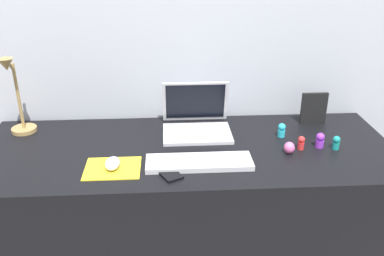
{
  "coord_description": "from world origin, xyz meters",
  "views": [
    {
      "loc": [
        -0.08,
        -1.56,
        1.54
      ],
      "look_at": [
        0.02,
        0.0,
        0.83
      ],
      "focal_mm": 39.38,
      "sensor_mm": 36.0,
      "label": 1
    }
  ],
  "objects_px": {
    "toy_figurine_pink": "(289,148)",
    "mouse": "(112,163)",
    "toy_figurine_cyan": "(282,130)",
    "picture_frame": "(314,108)",
    "keyboard": "(199,162)",
    "toy_figurine_red": "(301,143)",
    "toy_figurine_purple": "(320,140)",
    "toy_figurine_teal": "(336,142)",
    "laptop": "(196,119)",
    "desk_lamp": "(16,98)",
    "cell_phone": "(168,172)"
  },
  "relations": [
    {
      "from": "laptop",
      "to": "toy_figurine_cyan",
      "type": "relative_size",
      "value": 4.83
    },
    {
      "from": "keyboard",
      "to": "toy_figurine_purple",
      "type": "relative_size",
      "value": 6.4
    },
    {
      "from": "mouse",
      "to": "toy_figurine_teal",
      "type": "xyz_separation_m",
      "value": [
        0.9,
        0.11,
        0.01
      ]
    },
    {
      "from": "picture_frame",
      "to": "toy_figurine_pink",
      "type": "height_order",
      "value": "picture_frame"
    },
    {
      "from": "laptop",
      "to": "toy_figurine_teal",
      "type": "height_order",
      "value": "laptop"
    },
    {
      "from": "keyboard",
      "to": "toy_figurine_pink",
      "type": "xyz_separation_m",
      "value": [
        0.37,
        0.07,
        0.01
      ]
    },
    {
      "from": "toy_figurine_cyan",
      "to": "toy_figurine_pink",
      "type": "distance_m",
      "value": 0.16
    },
    {
      "from": "toy_figurine_purple",
      "to": "toy_figurine_teal",
      "type": "height_order",
      "value": "toy_figurine_purple"
    },
    {
      "from": "laptop",
      "to": "toy_figurine_purple",
      "type": "relative_size",
      "value": 4.68
    },
    {
      "from": "keyboard",
      "to": "toy_figurine_cyan",
      "type": "height_order",
      "value": "toy_figurine_cyan"
    },
    {
      "from": "laptop",
      "to": "keyboard",
      "type": "relative_size",
      "value": 0.73
    },
    {
      "from": "laptop",
      "to": "toy_figurine_cyan",
      "type": "height_order",
      "value": "laptop"
    },
    {
      "from": "toy_figurine_teal",
      "to": "toy_figurine_purple",
      "type": "bearing_deg",
      "value": 161.65
    },
    {
      "from": "picture_frame",
      "to": "toy_figurine_cyan",
      "type": "xyz_separation_m",
      "value": [
        -0.18,
        -0.14,
        -0.04
      ]
    },
    {
      "from": "desk_lamp",
      "to": "toy_figurine_pink",
      "type": "distance_m",
      "value": 1.17
    },
    {
      "from": "cell_phone",
      "to": "keyboard",
      "type": "bearing_deg",
      "value": -1.45
    },
    {
      "from": "desk_lamp",
      "to": "toy_figurine_red",
      "type": "relative_size",
      "value": 6.25
    },
    {
      "from": "toy_figurine_red",
      "to": "toy_figurine_pink",
      "type": "distance_m",
      "value": 0.07
    },
    {
      "from": "desk_lamp",
      "to": "picture_frame",
      "type": "xyz_separation_m",
      "value": [
        1.33,
        0.04,
        -0.1
      ]
    },
    {
      "from": "toy_figurine_red",
      "to": "keyboard",
      "type": "bearing_deg",
      "value": -166.33
    },
    {
      "from": "toy_figurine_teal",
      "to": "toy_figurine_pink",
      "type": "relative_size",
      "value": 1.18
    },
    {
      "from": "desk_lamp",
      "to": "keyboard",
      "type": "bearing_deg",
      "value": -23.04
    },
    {
      "from": "toy_figurine_red",
      "to": "laptop",
      "type": "bearing_deg",
      "value": 152.42
    },
    {
      "from": "mouse",
      "to": "toy_figurine_red",
      "type": "xyz_separation_m",
      "value": [
        0.76,
        0.11,
        0.01
      ]
    },
    {
      "from": "toy_figurine_cyan",
      "to": "desk_lamp",
      "type": "bearing_deg",
      "value": 175.21
    },
    {
      "from": "laptop",
      "to": "toy_figurine_pink",
      "type": "distance_m",
      "value": 0.44
    },
    {
      "from": "desk_lamp",
      "to": "toy_figurine_teal",
      "type": "xyz_separation_m",
      "value": [
        1.34,
        -0.23,
        -0.14
      ]
    },
    {
      "from": "keyboard",
      "to": "toy_figurine_cyan",
      "type": "distance_m",
      "value": 0.44
    },
    {
      "from": "toy_figurine_red",
      "to": "toy_figurine_pink",
      "type": "bearing_deg",
      "value": -151.0
    },
    {
      "from": "toy_figurine_purple",
      "to": "toy_figurine_pink",
      "type": "height_order",
      "value": "toy_figurine_purple"
    },
    {
      "from": "laptop",
      "to": "toy_figurine_purple",
      "type": "bearing_deg",
      "value": -22.2
    },
    {
      "from": "laptop",
      "to": "toy_figurine_pink",
      "type": "height_order",
      "value": "laptop"
    },
    {
      "from": "picture_frame",
      "to": "toy_figurine_pink",
      "type": "distance_m",
      "value": 0.36
    },
    {
      "from": "keyboard",
      "to": "cell_phone",
      "type": "relative_size",
      "value": 3.2
    },
    {
      "from": "picture_frame",
      "to": "toy_figurine_purple",
      "type": "relative_size",
      "value": 2.34
    },
    {
      "from": "toy_figurine_cyan",
      "to": "laptop",
      "type": "bearing_deg",
      "value": 165.78
    },
    {
      "from": "keyboard",
      "to": "desk_lamp",
      "type": "relative_size",
      "value": 1.13
    },
    {
      "from": "desk_lamp",
      "to": "toy_figurine_cyan",
      "type": "bearing_deg",
      "value": -4.79
    },
    {
      "from": "toy_figurine_cyan",
      "to": "toy_figurine_teal",
      "type": "distance_m",
      "value": 0.23
    },
    {
      "from": "cell_phone",
      "to": "toy_figurine_red",
      "type": "height_order",
      "value": "toy_figurine_red"
    },
    {
      "from": "toy_figurine_pink",
      "to": "mouse",
      "type": "bearing_deg",
      "value": -173.5
    },
    {
      "from": "toy_figurine_cyan",
      "to": "picture_frame",
      "type": "bearing_deg",
      "value": 36.62
    },
    {
      "from": "mouse",
      "to": "toy_figurine_red",
      "type": "height_order",
      "value": "toy_figurine_red"
    },
    {
      "from": "mouse",
      "to": "toy_figurine_pink",
      "type": "height_order",
      "value": "toy_figurine_pink"
    },
    {
      "from": "toy_figurine_pink",
      "to": "desk_lamp",
      "type": "bearing_deg",
      "value": 167.44
    },
    {
      "from": "mouse",
      "to": "toy_figurine_red",
      "type": "bearing_deg",
      "value": 8.41
    },
    {
      "from": "picture_frame",
      "to": "toy_figurine_teal",
      "type": "xyz_separation_m",
      "value": [
        0.01,
        -0.27,
        -0.05
      ]
    },
    {
      "from": "keyboard",
      "to": "toy_figurine_pink",
      "type": "height_order",
      "value": "toy_figurine_pink"
    },
    {
      "from": "laptop",
      "to": "toy_figurine_purple",
      "type": "xyz_separation_m",
      "value": [
        0.5,
        -0.2,
        -0.02
      ]
    },
    {
      "from": "mouse",
      "to": "toy_figurine_pink",
      "type": "xyz_separation_m",
      "value": [
        0.7,
        0.08,
        0.0
      ]
    }
  ]
}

